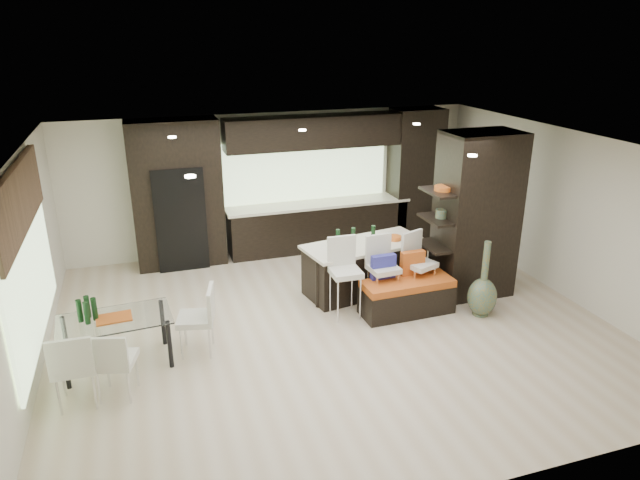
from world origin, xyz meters
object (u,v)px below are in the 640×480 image
object	(u,v)px
dining_table	(117,342)
kitchen_island	(364,267)
stool_left	(345,286)
floor_vase	(484,279)
stool_right	(419,277)
stool_mid	(383,282)
chair_near	(116,365)
bench	(407,297)
chair_end	(196,323)
chair_far	(76,370)

from	to	relation	value
dining_table	kitchen_island	bearing A→B (deg)	11.64
stool_left	floor_vase	size ratio (longest dim) A/B	0.83
stool_right	dining_table	distance (m)	4.58
stool_left	stool_mid	xyz separation A→B (m)	(0.63, 0.01, -0.02)
stool_right	chair_near	distance (m)	4.69
stool_left	bench	size ratio (longest dim) A/B	0.70
bench	floor_vase	world-z (taller)	floor_vase
chair_end	stool_mid	bearing A→B (deg)	-69.54
stool_left	bench	bearing A→B (deg)	-10.64
stool_right	floor_vase	xyz separation A→B (m)	(0.77, -0.63, 0.12)
stool_mid	floor_vase	size ratio (longest dim) A/B	0.80
stool_left	chair_far	distance (m)	3.90
stool_mid	chair_near	world-z (taller)	stool_mid
stool_right	dining_table	size ratio (longest dim) A/B	0.69
stool_mid	floor_vase	xyz separation A→B (m)	(1.39, -0.62, 0.12)
stool_right	bench	size ratio (longest dim) A/B	0.67
stool_left	chair_near	size ratio (longest dim) A/B	1.20
floor_vase	dining_table	size ratio (longest dim) A/B	0.86
stool_mid	chair_near	bearing A→B (deg)	-169.04
stool_right	dining_table	world-z (taller)	stool_right
stool_right	chair_end	xyz separation A→B (m)	(-3.54, -0.37, -0.04)
chair_far	stool_left	bearing A→B (deg)	17.66
kitchen_island	floor_vase	xyz separation A→B (m)	(1.39, -1.38, 0.18)
stool_right	chair_near	bearing A→B (deg)	172.68
chair_near	chair_end	xyz separation A→B (m)	(1.02, 0.70, 0.02)
kitchen_island	stool_mid	xyz separation A→B (m)	(0.00, -0.75, 0.06)
stool_left	chair_end	bearing A→B (deg)	-169.85
chair_near	chair_end	bearing A→B (deg)	50.36
dining_table	chair_near	size ratio (longest dim) A/B	1.68
stool_mid	stool_right	distance (m)	0.63
bench	chair_near	xyz separation A→B (m)	(-4.26, -0.86, 0.14)
dining_table	chair_near	bearing A→B (deg)	-94.22
stool_mid	chair_far	xyz separation A→B (m)	(-4.38, -1.08, -0.04)
stool_left	chair_far	size ratio (longest dim) A/B	1.12
bench	chair_far	world-z (taller)	chair_far
floor_vase	chair_near	xyz separation A→B (m)	(-5.33, -0.44, -0.19)
bench	dining_table	bearing A→B (deg)	-179.25
floor_vase	dining_table	world-z (taller)	floor_vase
kitchen_island	stool_mid	size ratio (longest dim) A/B	2.09
stool_right	chair_far	size ratio (longest dim) A/B	1.07
stool_left	stool_right	world-z (taller)	stool_left
stool_right	kitchen_island	bearing A→B (deg)	109.27
bench	stool_right	bearing A→B (deg)	33.47
stool_mid	chair_end	xyz separation A→B (m)	(-2.91, -0.36, -0.05)
kitchen_island	stool_mid	distance (m)	0.76
kitchen_island	chair_far	distance (m)	4.75
kitchen_island	stool_right	world-z (taller)	stool_right
stool_left	dining_table	distance (m)	3.33
dining_table	chair_far	bearing A→B (deg)	-125.67
chair_near	stool_mid	bearing A→B (deg)	31.04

